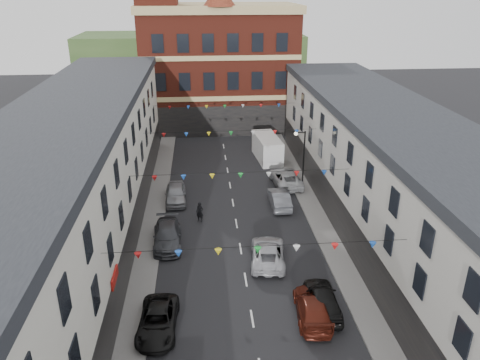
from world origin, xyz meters
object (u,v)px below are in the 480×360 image
object	(u,v)px
car_left_e	(176,193)
car_left_c	(158,321)
car_right_e	(279,199)
pedestrian	(200,212)
street_lamp	(301,153)
car_right_d	(323,299)
car_left_d	(167,236)
white_van	(267,148)
car_right_c	(313,307)
car_right_f	(286,178)
moving_car	(268,253)

from	to	relation	value
car_left_e	car_left_c	bearing A→B (deg)	-92.87
car_right_e	pedestrian	bearing A→B (deg)	17.41
street_lamp	car_left_c	xyz separation A→B (m)	(-12.05, -18.51, -3.26)
street_lamp	car_right_d	xyz separation A→B (m)	(-2.20, -17.55, -3.12)
car_right_d	pedestrian	xyz separation A→B (m)	(-7.35, 12.20, 0.10)
street_lamp	car_left_e	xyz separation A→B (m)	(-11.71, -1.22, -3.12)
car_left_d	car_right_d	xyz separation A→B (m)	(9.85, -8.69, 0.04)
car_right_e	white_van	world-z (taller)	white_van
car_right_c	car_right_f	bearing A→B (deg)	-90.80
car_right_f	moving_car	xyz separation A→B (m)	(-3.70, -13.46, -0.06)
street_lamp	car_right_f	size ratio (longest dim) A/B	1.09
car_right_f	white_van	world-z (taller)	white_van
car_right_e	white_van	distance (m)	12.16
car_right_d	car_right_e	world-z (taller)	car_right_d
white_van	street_lamp	bearing A→B (deg)	-83.93
moving_car	white_van	xyz separation A→B (m)	(2.88, 20.95, 0.61)
car_right_c	pedestrian	distance (m)	14.38
car_left_e	moving_car	bearing A→B (deg)	-58.55
white_van	pedestrian	bearing A→B (deg)	-123.54
white_van	pedestrian	world-z (taller)	white_van
street_lamp	white_van	world-z (taller)	street_lamp
car_right_c	moving_car	size ratio (longest dim) A/B	0.95
car_right_e	moving_car	size ratio (longest dim) A/B	0.89
car_left_c	car_left_d	size ratio (longest dim) A/B	0.91
car_right_e	pedestrian	world-z (taller)	pedestrian
car_right_d	car_right_c	bearing A→B (deg)	40.25
street_lamp	moving_car	xyz separation A→B (m)	(-4.75, -11.86, -3.20)
car_right_d	pedestrian	world-z (taller)	pedestrian
car_left_d	pedestrian	xyz separation A→B (m)	(2.50, 3.50, 0.14)
car_right_f	pedestrian	distance (m)	10.98
car_left_c	white_van	xyz separation A→B (m)	(10.18, 27.60, 0.67)
car_left_e	moving_car	size ratio (longest dim) A/B	0.90
car_right_c	white_van	xyz separation A→B (m)	(1.08, 27.22, 0.62)
car_right_f	pedestrian	size ratio (longest dim) A/B	3.13
moving_car	car_right_d	bearing A→B (deg)	121.21
car_right_c	pedestrian	size ratio (longest dim) A/B	2.76
car_left_d	car_right_c	world-z (taller)	car_left_d
car_left_d	car_right_c	distance (m)	12.99
car_left_e	white_van	distance (m)	14.27
car_right_d	car_right_f	bearing A→B (deg)	-90.90
car_right_d	car_right_f	size ratio (longest dim) A/B	0.83
car_left_e	car_right_f	world-z (taller)	car_left_e
street_lamp	car_right_c	size ratio (longest dim) A/B	1.24
car_right_f	moving_car	size ratio (longest dim) A/B	1.08
car_left_d	car_right_c	bearing A→B (deg)	-48.00
car_left_c	car_left_e	size ratio (longest dim) A/B	1.02
car_right_f	car_right_e	bearing A→B (deg)	69.63
car_left_d	car_left_e	distance (m)	7.65
car_left_c	moving_car	distance (m)	9.87
car_left_c	car_right_c	bearing A→B (deg)	5.04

